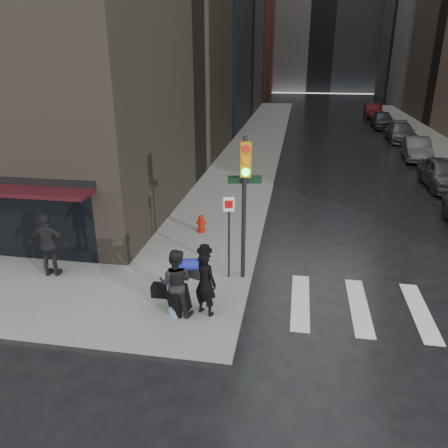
{
  "coord_description": "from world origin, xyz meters",
  "views": [
    {
      "loc": [
        3.17,
        -9.88,
        6.53
      ],
      "look_at": [
        0.92,
        3.26,
        1.3
      ],
      "focal_mm": 35.0,
      "sensor_mm": 36.0,
      "label": 1
    }
  ],
  "objects_px": {
    "parked_car_5": "(373,111)",
    "parked_car_4": "(383,120)",
    "traffic_light": "(243,191)",
    "parked_car_3": "(401,132)",
    "man_overcoat": "(200,285)",
    "man_greycoat": "(49,245)",
    "parked_car_2": "(417,149)",
    "parked_car_1": "(443,174)",
    "fire_hydrant": "(201,224)",
    "man_jeans": "(176,282)"
  },
  "relations": [
    {
      "from": "parked_car_2",
      "to": "parked_car_3",
      "type": "relative_size",
      "value": 0.89
    },
    {
      "from": "man_greycoat",
      "to": "traffic_light",
      "type": "relative_size",
      "value": 0.47
    },
    {
      "from": "man_overcoat",
      "to": "man_greycoat",
      "type": "xyz_separation_m",
      "value": [
        -4.92,
        1.32,
        0.19
      ]
    },
    {
      "from": "man_greycoat",
      "to": "parked_car_5",
      "type": "height_order",
      "value": "man_greycoat"
    },
    {
      "from": "parked_car_4",
      "to": "fire_hydrant",
      "type": "bearing_deg",
      "value": -110.05
    },
    {
      "from": "parked_car_1",
      "to": "parked_car_3",
      "type": "xyz_separation_m",
      "value": [
        0.5,
        13.15,
        -0.05
      ]
    },
    {
      "from": "fire_hydrant",
      "to": "parked_car_2",
      "type": "distance_m",
      "value": 18.59
    },
    {
      "from": "man_overcoat",
      "to": "parked_car_1",
      "type": "bearing_deg",
      "value": -101.06
    },
    {
      "from": "traffic_light",
      "to": "parked_car_2",
      "type": "xyz_separation_m",
      "value": [
        9.1,
        18.3,
        -2.2
      ]
    },
    {
      "from": "man_overcoat",
      "to": "parked_car_1",
      "type": "distance_m",
      "value": 16.89
    },
    {
      "from": "traffic_light",
      "to": "parked_car_4",
      "type": "height_order",
      "value": "traffic_light"
    },
    {
      "from": "parked_car_1",
      "to": "parked_car_5",
      "type": "relative_size",
      "value": 0.95
    },
    {
      "from": "fire_hydrant",
      "to": "parked_car_4",
      "type": "relative_size",
      "value": 0.15
    },
    {
      "from": "parked_car_5",
      "to": "parked_car_4",
      "type": "bearing_deg",
      "value": -88.53
    },
    {
      "from": "parked_car_3",
      "to": "parked_car_4",
      "type": "height_order",
      "value": "parked_car_4"
    },
    {
      "from": "man_overcoat",
      "to": "fire_hydrant",
      "type": "xyz_separation_m",
      "value": [
        -1.19,
        5.48,
        -0.52
      ]
    },
    {
      "from": "man_overcoat",
      "to": "fire_hydrant",
      "type": "relative_size",
      "value": 2.87
    },
    {
      "from": "fire_hydrant",
      "to": "parked_car_3",
      "type": "height_order",
      "value": "parked_car_3"
    },
    {
      "from": "man_overcoat",
      "to": "parked_car_1",
      "type": "height_order",
      "value": "man_overcoat"
    },
    {
      "from": "parked_car_1",
      "to": "parked_car_3",
      "type": "bearing_deg",
      "value": 87.23
    },
    {
      "from": "man_jeans",
      "to": "fire_hydrant",
      "type": "distance_m",
      "value": 5.66
    },
    {
      "from": "man_jeans",
      "to": "parked_car_4",
      "type": "xyz_separation_m",
      "value": [
        10.47,
        33.64,
        -0.31
      ]
    },
    {
      "from": "man_jeans",
      "to": "man_overcoat",
      "type": "bearing_deg",
      "value": -170.91
    },
    {
      "from": "man_overcoat",
      "to": "man_jeans",
      "type": "bearing_deg",
      "value": 34.14
    },
    {
      "from": "man_overcoat",
      "to": "man_greycoat",
      "type": "relative_size",
      "value": 0.98
    },
    {
      "from": "man_jeans",
      "to": "parked_car_3",
      "type": "xyz_separation_m",
      "value": [
        10.82,
        27.07,
        -0.37
      ]
    },
    {
      "from": "man_overcoat",
      "to": "parked_car_4",
      "type": "relative_size",
      "value": 0.44
    },
    {
      "from": "parked_car_3",
      "to": "parked_car_4",
      "type": "relative_size",
      "value": 1.08
    },
    {
      "from": "man_overcoat",
      "to": "man_jeans",
      "type": "height_order",
      "value": "man_overcoat"
    },
    {
      "from": "man_greycoat",
      "to": "parked_car_1",
      "type": "bearing_deg",
      "value": -144.69
    },
    {
      "from": "man_overcoat",
      "to": "fire_hydrant",
      "type": "distance_m",
      "value": 5.64
    },
    {
      "from": "man_overcoat",
      "to": "man_greycoat",
      "type": "bearing_deg",
      "value": 9.07
    },
    {
      "from": "parked_car_2",
      "to": "parked_car_5",
      "type": "relative_size",
      "value": 0.93
    },
    {
      "from": "fire_hydrant",
      "to": "parked_car_1",
      "type": "xyz_separation_m",
      "value": [
        10.9,
        8.33,
        0.3
      ]
    },
    {
      "from": "man_overcoat",
      "to": "parked_car_2",
      "type": "relative_size",
      "value": 0.46
    },
    {
      "from": "fire_hydrant",
      "to": "traffic_light",
      "type": "bearing_deg",
      "value": -59.39
    },
    {
      "from": "parked_car_2",
      "to": "parked_car_3",
      "type": "distance_m",
      "value": 6.58
    },
    {
      "from": "parked_car_2",
      "to": "parked_car_5",
      "type": "bearing_deg",
      "value": 95.83
    },
    {
      "from": "man_overcoat",
      "to": "man_greycoat",
      "type": "height_order",
      "value": "man_greycoat"
    },
    {
      "from": "man_greycoat",
      "to": "parked_car_3",
      "type": "xyz_separation_m",
      "value": [
        15.14,
        25.64,
        -0.46
      ]
    },
    {
      "from": "man_overcoat",
      "to": "parked_car_4",
      "type": "bearing_deg",
      "value": -82.32
    },
    {
      "from": "man_jeans",
      "to": "traffic_light",
      "type": "height_order",
      "value": "traffic_light"
    },
    {
      "from": "parked_car_1",
      "to": "parked_car_2",
      "type": "distance_m",
      "value": 6.58
    },
    {
      "from": "man_greycoat",
      "to": "traffic_light",
      "type": "distance_m",
      "value": 6.06
    },
    {
      "from": "man_greycoat",
      "to": "parked_car_3",
      "type": "height_order",
      "value": "man_greycoat"
    },
    {
      "from": "traffic_light",
      "to": "parked_car_3",
      "type": "distance_m",
      "value": 26.68
    },
    {
      "from": "traffic_light",
      "to": "fire_hydrant",
      "type": "height_order",
      "value": "traffic_light"
    },
    {
      "from": "man_jeans",
      "to": "fire_hydrant",
      "type": "bearing_deg",
      "value": -85.08
    },
    {
      "from": "parked_car_2",
      "to": "parked_car_5",
      "type": "distance_m",
      "value": 19.72
    },
    {
      "from": "parked_car_1",
      "to": "parked_car_5",
      "type": "xyz_separation_m",
      "value": [
        0.21,
        26.29,
        0.01
      ]
    }
  ]
}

